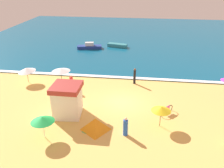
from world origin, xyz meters
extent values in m
plane|color=#EDBC60|center=(0.00, 0.00, 0.00)|extent=(60.00, 60.00, 0.00)
cube|color=#0F567A|center=(0.00, 28.00, 0.05)|extent=(60.00, 44.00, 0.10)
cube|color=white|center=(0.00, 6.30, 0.10)|extent=(57.00, 0.70, 0.01)
cube|color=white|center=(-4.79, -2.92, 1.30)|extent=(2.58, 2.63, 2.60)
cube|color=#A5332D|center=(-4.79, -2.92, 2.82)|extent=(2.57, 2.63, 0.44)
cylinder|color=silver|center=(-5.68, -6.55, 0.95)|extent=(0.05, 0.05, 1.90)
cone|color=green|center=(-5.68, -6.55, 1.73)|extent=(2.59, 2.59, 0.49)
cylinder|color=#4C3823|center=(3.62, -3.72, 0.94)|extent=(0.05, 0.05, 1.88)
cone|color=yellow|center=(3.62, -3.72, 1.73)|extent=(2.37, 2.37, 0.39)
cylinder|color=#4C3823|center=(-11.80, 3.56, 0.90)|extent=(0.05, 0.05, 1.80)
cone|color=white|center=(-11.80, 3.56, 1.62)|extent=(2.90, 2.89, 0.69)
cylinder|color=#4C3823|center=(-7.70, 3.92, 0.90)|extent=(0.05, 0.05, 1.81)
cone|color=white|center=(-7.70, 3.92, 1.67)|extent=(2.96, 2.96, 0.46)
pyramid|color=orange|center=(-1.79, -4.95, 0.55)|extent=(2.23, 2.36, 1.10)
torus|color=black|center=(3.96, -1.94, 0.33)|extent=(0.53, 0.57, 0.72)
torus|color=black|center=(4.70, -1.13, 0.33)|extent=(0.53, 0.57, 0.72)
cube|color=#D84CA5|center=(4.33, -1.53, 0.55)|extent=(0.64, 0.69, 0.36)
cylinder|color=red|center=(-5.94, 2.16, 0.80)|extent=(0.43, 0.43, 1.60)
sphere|color=#DBA884|center=(-5.94, 2.16, 1.70)|extent=(0.22, 0.22, 0.22)
cylinder|color=black|center=(1.01, 4.86, 0.85)|extent=(0.30, 0.30, 1.70)
sphere|color=brown|center=(1.01, 4.86, 1.81)|extent=(0.25, 0.25, 0.25)
cylinder|color=blue|center=(0.76, -5.37, 0.72)|extent=(0.55, 0.55, 1.43)
sphere|color=beige|center=(0.76, -5.37, 1.54)|extent=(0.24, 0.24, 0.24)
cube|color=green|center=(-2.15, -4.87, 0.01)|extent=(1.54, 1.95, 0.01)
cube|color=teal|center=(-2.75, 19.83, 0.39)|extent=(3.58, 1.78, 0.57)
cube|color=navy|center=(-7.42, 18.21, 0.36)|extent=(4.33, 2.02, 0.51)
cube|color=silver|center=(-7.42, 18.21, 0.90)|extent=(1.57, 1.02, 0.57)
camera|label=1|loc=(1.82, -21.64, 12.17)|focal=38.73mm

